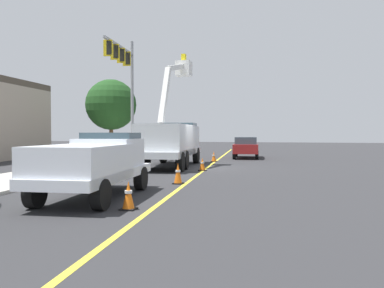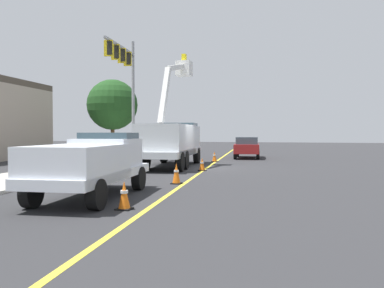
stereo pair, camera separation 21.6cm
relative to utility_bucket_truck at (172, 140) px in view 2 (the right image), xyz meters
The scene contains 12 objects.
ground 2.87m from the utility_bucket_truck, 105.19° to the right, with size 120.00×120.00×0.00m, color #2D2D30.
sidewalk_far_side 5.35m from the utility_bucket_truck, 104.11° to the left, with size 60.00×3.60×0.12m, color #B2ADA3.
lane_centre_stripe 2.86m from the utility_bucket_truck, 105.19° to the right, with size 50.00×0.16×0.01m, color yellow.
utility_bucket_truck is the anchor object (origin of this frame).
service_pickup_truck 11.48m from the utility_bucket_truck, behind, with size 5.76×2.57×2.06m.
passing_minivan 9.63m from the utility_bucket_truck, 21.52° to the right, with size 4.95×2.31×1.69m.
traffic_cone_leading 13.21m from the utility_bucket_truck, 167.98° to the right, with size 0.40×0.40×0.77m.
traffic_cone_mid_front 8.06m from the utility_bucket_truck, 161.08° to the right, with size 0.40×0.40×0.84m.
traffic_cone_mid_rear 3.40m from the utility_bucket_truck, 131.18° to the right, with size 0.40×0.40×0.70m.
traffic_cone_trailing 4.87m from the utility_bucket_truck, 22.01° to the right, with size 0.40×0.40×0.73m.
traffic_signal_mast 6.92m from the utility_bucket_truck, 56.09° to the left, with size 5.51×0.88×8.81m.
street_tree_right 11.07m from the utility_bucket_truck, 45.10° to the left, with size 4.23×4.23×6.49m.
Camera 2 is at (-21.85, -4.83, 2.07)m, focal length 36.52 mm.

